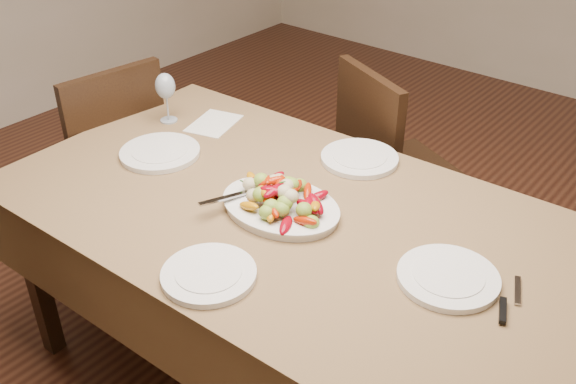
{
  "coord_description": "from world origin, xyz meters",
  "views": [
    {
      "loc": [
        1.25,
        -1.47,
        1.85
      ],
      "look_at": [
        0.22,
        -0.22,
        0.82
      ],
      "focal_mm": 40.0,
      "sensor_mm": 36.0,
      "label": 1
    }
  ],
  "objects_px": {
    "plate_left": "(160,153)",
    "wine_glass": "(166,96)",
    "plate_far": "(360,158)",
    "chair_far": "(402,172)",
    "dining_table": "(288,303)",
    "plate_near": "(209,275)",
    "chair_left": "(102,164)",
    "serving_platter": "(280,208)",
    "plate_right": "(448,278)"
  },
  "relations": [
    {
      "from": "plate_left",
      "to": "wine_glass",
      "type": "xyz_separation_m",
      "value": [
        -0.18,
        0.2,
        0.09
      ]
    },
    {
      "from": "plate_left",
      "to": "plate_far",
      "type": "relative_size",
      "value": 1.05
    },
    {
      "from": "plate_left",
      "to": "plate_far",
      "type": "height_order",
      "value": "same"
    },
    {
      "from": "serving_platter",
      "to": "plate_right",
      "type": "distance_m",
      "value": 0.54
    },
    {
      "from": "plate_left",
      "to": "chair_far",
      "type": "bearing_deg",
      "value": 60.59
    },
    {
      "from": "serving_platter",
      "to": "plate_left",
      "type": "height_order",
      "value": "serving_platter"
    },
    {
      "from": "dining_table",
      "to": "chair_left",
      "type": "xyz_separation_m",
      "value": [
        -1.11,
        0.09,
        0.1
      ]
    },
    {
      "from": "dining_table",
      "to": "serving_platter",
      "type": "bearing_deg",
      "value": -113.0
    },
    {
      "from": "chair_left",
      "to": "plate_left",
      "type": "xyz_separation_m",
      "value": [
        0.55,
        -0.11,
        0.29
      ]
    },
    {
      "from": "plate_left",
      "to": "wine_glass",
      "type": "bearing_deg",
      "value": 131.96
    },
    {
      "from": "plate_far",
      "to": "plate_near",
      "type": "bearing_deg",
      "value": -86.79
    },
    {
      "from": "serving_platter",
      "to": "plate_far",
      "type": "distance_m",
      "value": 0.41
    },
    {
      "from": "chair_far",
      "to": "wine_glass",
      "type": "bearing_deg",
      "value": 69.68
    },
    {
      "from": "chair_far",
      "to": "chair_left",
      "type": "distance_m",
      "value": 1.28
    },
    {
      "from": "chair_left",
      "to": "plate_left",
      "type": "distance_m",
      "value": 0.63
    },
    {
      "from": "serving_platter",
      "to": "plate_far",
      "type": "xyz_separation_m",
      "value": [
        0.01,
        0.41,
        -0.0
      ]
    },
    {
      "from": "chair_far",
      "to": "plate_far",
      "type": "xyz_separation_m",
      "value": [
        0.07,
        -0.46,
        0.29
      ]
    },
    {
      "from": "chair_left",
      "to": "plate_right",
      "type": "xyz_separation_m",
      "value": [
        1.64,
        -0.08,
        0.29
      ]
    },
    {
      "from": "serving_platter",
      "to": "wine_glass",
      "type": "relative_size",
      "value": 1.82
    },
    {
      "from": "serving_platter",
      "to": "plate_left",
      "type": "xyz_separation_m",
      "value": [
        -0.55,
        0.0,
        -0.0
      ]
    },
    {
      "from": "chair_left",
      "to": "serving_platter",
      "type": "distance_m",
      "value": 1.14
    },
    {
      "from": "plate_far",
      "to": "plate_near",
      "type": "height_order",
      "value": "same"
    },
    {
      "from": "dining_table",
      "to": "plate_right",
      "type": "relative_size",
      "value": 6.93
    },
    {
      "from": "chair_far",
      "to": "serving_platter",
      "type": "xyz_separation_m",
      "value": [
        0.06,
        -0.87,
        0.3
      ]
    },
    {
      "from": "dining_table",
      "to": "chair_left",
      "type": "bearing_deg",
      "value": 175.39
    },
    {
      "from": "plate_left",
      "to": "plate_right",
      "type": "relative_size",
      "value": 1.04
    },
    {
      "from": "dining_table",
      "to": "plate_right",
      "type": "xyz_separation_m",
      "value": [
        0.53,
        0.01,
        0.39
      ]
    },
    {
      "from": "plate_left",
      "to": "plate_far",
      "type": "xyz_separation_m",
      "value": [
        0.56,
        0.41,
        0.0
      ]
    },
    {
      "from": "chair_far",
      "to": "plate_left",
      "type": "distance_m",
      "value": 1.04
    },
    {
      "from": "plate_left",
      "to": "plate_right",
      "type": "bearing_deg",
      "value": 1.49
    },
    {
      "from": "dining_table",
      "to": "plate_near",
      "type": "distance_m",
      "value": 0.54
    },
    {
      "from": "chair_left",
      "to": "plate_far",
      "type": "xyz_separation_m",
      "value": [
        1.11,
        0.3,
        0.29
      ]
    },
    {
      "from": "chair_left",
      "to": "wine_glass",
      "type": "height_order",
      "value": "wine_glass"
    },
    {
      "from": "plate_left",
      "to": "chair_left",
      "type": "bearing_deg",
      "value": 168.6
    },
    {
      "from": "plate_near",
      "to": "wine_glass",
      "type": "bearing_deg",
      "value": 144.51
    },
    {
      "from": "serving_platter",
      "to": "plate_left",
      "type": "bearing_deg",
      "value": 179.74
    },
    {
      "from": "chair_far",
      "to": "plate_right",
      "type": "relative_size",
      "value": 3.58
    },
    {
      "from": "wine_glass",
      "to": "plate_far",
      "type": "bearing_deg",
      "value": 15.57
    },
    {
      "from": "chair_left",
      "to": "wine_glass",
      "type": "xyz_separation_m",
      "value": [
        0.37,
        0.09,
        0.39
      ]
    },
    {
      "from": "plate_right",
      "to": "plate_left",
      "type": "bearing_deg",
      "value": -178.51
    },
    {
      "from": "plate_far",
      "to": "wine_glass",
      "type": "distance_m",
      "value": 0.77
    },
    {
      "from": "plate_right",
      "to": "serving_platter",
      "type": "bearing_deg",
      "value": -176.74
    },
    {
      "from": "dining_table",
      "to": "chair_left",
      "type": "distance_m",
      "value": 1.11
    },
    {
      "from": "chair_far",
      "to": "chair_left",
      "type": "height_order",
      "value": "same"
    },
    {
      "from": "dining_table",
      "to": "plate_left",
      "type": "distance_m",
      "value": 0.68
    },
    {
      "from": "chair_far",
      "to": "plate_right",
      "type": "distance_m",
      "value": 1.07
    },
    {
      "from": "serving_platter",
      "to": "plate_right",
      "type": "height_order",
      "value": "serving_platter"
    },
    {
      "from": "dining_table",
      "to": "wine_glass",
      "type": "height_order",
      "value": "wine_glass"
    },
    {
      "from": "dining_table",
      "to": "plate_right",
      "type": "height_order",
      "value": "plate_right"
    },
    {
      "from": "dining_table",
      "to": "plate_left",
      "type": "relative_size",
      "value": 6.63
    }
  ]
}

